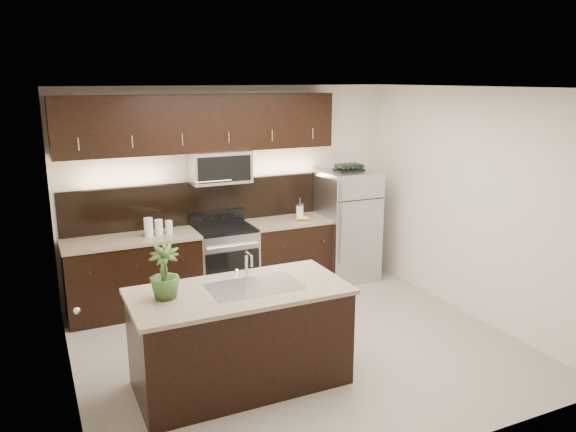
% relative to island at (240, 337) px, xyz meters
% --- Properties ---
extents(ground, '(4.50, 4.50, 0.00)m').
position_rel_island_xyz_m(ground, '(0.82, 0.44, -0.47)').
color(ground, gray).
rests_on(ground, ground).
extents(room_walls, '(4.52, 4.02, 2.71)m').
position_rel_island_xyz_m(room_walls, '(0.71, 0.40, 1.22)').
color(room_walls, beige).
rests_on(room_walls, ground).
extents(counter_run, '(3.51, 0.65, 0.94)m').
position_rel_island_xyz_m(counter_run, '(0.37, 2.13, -0.00)').
color(counter_run, black).
rests_on(counter_run, ground).
extents(upper_fixtures, '(3.49, 0.40, 1.66)m').
position_rel_island_xyz_m(upper_fixtures, '(0.39, 2.27, 1.67)').
color(upper_fixtures, black).
rests_on(upper_fixtures, counter_run).
extents(island, '(1.96, 0.96, 0.94)m').
position_rel_island_xyz_m(island, '(0.00, 0.00, 0.00)').
color(island, black).
rests_on(island, ground).
extents(sink_faucet, '(0.84, 0.50, 0.28)m').
position_rel_island_xyz_m(sink_faucet, '(0.15, 0.01, 0.48)').
color(sink_faucet, silver).
rests_on(sink_faucet, island).
extents(refrigerator, '(0.75, 0.67, 1.55)m').
position_rel_island_xyz_m(refrigerator, '(2.37, 2.07, 0.30)').
color(refrigerator, '#B2B2B7').
rests_on(refrigerator, ground).
extents(wine_rack, '(0.38, 0.24, 0.09)m').
position_rel_island_xyz_m(wine_rack, '(2.37, 2.07, 1.12)').
color(wine_rack, black).
rests_on(wine_rack, refrigerator).
extents(plant, '(0.33, 0.33, 0.47)m').
position_rel_island_xyz_m(plant, '(-0.65, 0.07, 0.70)').
color(plant, '#304E1F').
rests_on(plant, island).
extents(canisters, '(0.35, 0.12, 0.23)m').
position_rel_island_xyz_m(canisters, '(-0.29, 2.09, 0.57)').
color(canisters, silver).
rests_on(canisters, counter_run).
extents(french_press, '(0.10, 0.10, 0.29)m').
position_rel_island_xyz_m(french_press, '(1.63, 2.08, 0.58)').
color(french_press, silver).
rests_on(french_press, counter_run).
extents(bananas, '(0.20, 0.18, 0.05)m').
position_rel_island_xyz_m(bananas, '(1.60, 2.05, 0.49)').
color(bananas, gold).
rests_on(bananas, counter_run).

